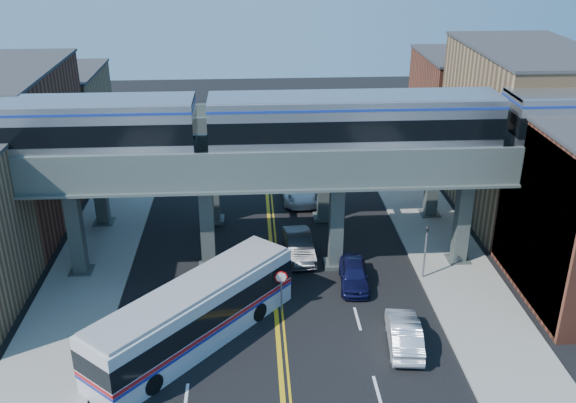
% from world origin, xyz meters
% --- Properties ---
extents(ground, '(120.00, 120.00, 0.00)m').
position_xyz_m(ground, '(0.00, 0.00, 0.00)').
color(ground, black).
rests_on(ground, ground).
extents(sidewalk_west, '(5.00, 70.00, 0.16)m').
position_xyz_m(sidewalk_west, '(-11.50, 10.00, 0.08)').
color(sidewalk_west, gray).
rests_on(sidewalk_west, ground).
extents(sidewalk_east, '(5.00, 70.00, 0.16)m').
position_xyz_m(sidewalk_east, '(11.50, 10.00, 0.08)').
color(sidewalk_east, gray).
rests_on(sidewalk_east, ground).
extents(building_west_b, '(8.00, 14.00, 11.00)m').
position_xyz_m(building_west_b, '(-18.50, 16.00, 5.50)').
color(building_west_b, brown).
rests_on(building_west_b, ground).
extents(building_west_c, '(8.00, 10.00, 8.00)m').
position_xyz_m(building_west_c, '(-18.50, 29.00, 4.00)').
color(building_west_c, '#92714B').
rests_on(building_west_c, ground).
extents(building_east_b, '(8.00, 14.00, 12.00)m').
position_xyz_m(building_east_b, '(18.50, 16.00, 6.00)').
color(building_east_b, '#92714B').
rests_on(building_east_b, ground).
extents(building_east_c, '(8.00, 10.00, 9.00)m').
position_xyz_m(building_east_c, '(18.50, 29.00, 4.50)').
color(building_east_c, brown).
rests_on(building_east_c, ground).
extents(mural_panel, '(0.10, 9.50, 9.50)m').
position_xyz_m(mural_panel, '(14.55, 4.00, 4.75)').
color(mural_panel, '#2AA2B8').
rests_on(mural_panel, ground).
extents(elevated_viaduct_near, '(52.00, 3.60, 7.40)m').
position_xyz_m(elevated_viaduct_near, '(0.00, 8.00, 6.47)').
color(elevated_viaduct_near, '#394240').
rests_on(elevated_viaduct_near, ground).
extents(elevated_viaduct_far, '(52.00, 3.60, 7.40)m').
position_xyz_m(elevated_viaduct_far, '(0.00, 15.00, 6.47)').
color(elevated_viaduct_far, '#394240').
rests_on(elevated_viaduct_far, ground).
extents(transit_train, '(52.18, 3.28, 3.83)m').
position_xyz_m(transit_train, '(4.84, 8.00, 9.47)').
color(transit_train, black).
rests_on(transit_train, elevated_viaduct_near).
extents(stop_sign, '(0.76, 0.09, 2.63)m').
position_xyz_m(stop_sign, '(0.30, 3.00, 1.76)').
color(stop_sign, slate).
rests_on(stop_sign, ground).
extents(traffic_signal, '(0.15, 0.18, 4.10)m').
position_xyz_m(traffic_signal, '(9.20, 6.00, 2.30)').
color(traffic_signal, slate).
rests_on(traffic_signal, ground).
extents(transit_bus, '(10.54, 11.36, 3.27)m').
position_xyz_m(transit_bus, '(-4.32, 0.43, 1.68)').
color(transit_bus, silver).
rests_on(transit_bus, ground).
extents(car_lane_a, '(2.04, 4.38, 1.45)m').
position_xyz_m(car_lane_a, '(4.83, 5.60, 0.72)').
color(car_lane_a, '#0F1139').
rests_on(car_lane_a, ground).
extents(car_lane_b, '(1.98, 4.86, 1.57)m').
position_xyz_m(car_lane_b, '(1.80, 9.35, 0.78)').
color(car_lane_b, '#2E2E31').
rests_on(car_lane_b, ground).
extents(car_lane_c, '(3.31, 6.29, 1.69)m').
position_xyz_m(car_lane_c, '(2.50, 18.91, 0.84)').
color(car_lane_c, white).
rests_on(car_lane_c, ground).
extents(car_lane_d, '(3.00, 6.28, 1.77)m').
position_xyz_m(car_lane_d, '(4.91, 26.01, 0.88)').
color(car_lane_d, '#9A9A9E').
rests_on(car_lane_d, ground).
extents(car_parked_curb, '(2.08, 4.72, 1.51)m').
position_xyz_m(car_parked_curb, '(6.50, -0.55, 0.75)').
color(car_parked_curb, silver).
rests_on(car_parked_curb, ground).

